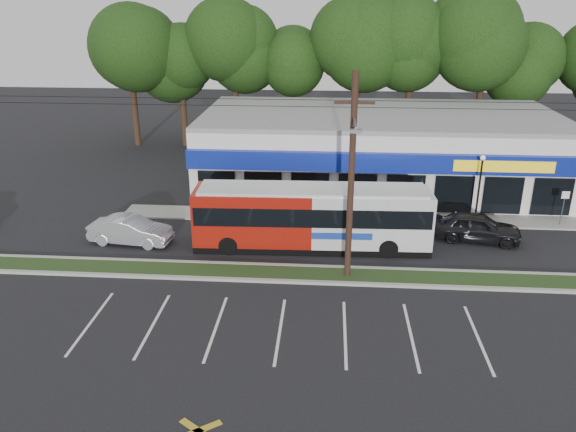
# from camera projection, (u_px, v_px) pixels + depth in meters

# --- Properties ---
(ground) EXTENTS (120.00, 120.00, 0.00)m
(ground) POSITION_uv_depth(u_px,v_px,m) (285.00, 284.00, 27.09)
(ground) COLOR black
(ground) RESTS_ON ground
(grass_strip) EXTENTS (40.00, 1.60, 0.12)m
(grass_strip) POSITION_uv_depth(u_px,v_px,m) (287.00, 274.00, 27.99)
(grass_strip) COLOR #1F3314
(grass_strip) RESTS_ON ground
(curb_south) EXTENTS (40.00, 0.25, 0.14)m
(curb_south) POSITION_uv_depth(u_px,v_px,m) (285.00, 281.00, 27.20)
(curb_south) COLOR #9E9E93
(curb_south) RESTS_ON ground
(curb_north) EXTENTS (40.00, 0.25, 0.14)m
(curb_north) POSITION_uv_depth(u_px,v_px,m) (288.00, 266.00, 28.78)
(curb_north) COLOR #9E9E93
(curb_north) RESTS_ON ground
(sidewalk) EXTENTS (32.00, 2.20, 0.10)m
(sidewalk) POSITION_uv_depth(u_px,v_px,m) (376.00, 218.00, 35.08)
(sidewalk) COLOR #9E9E93
(sidewalk) RESTS_ON ground
(strip_mall) EXTENTS (25.00, 12.55, 5.30)m
(strip_mall) POSITION_uv_depth(u_px,v_px,m) (378.00, 149.00, 40.51)
(strip_mall) COLOR silver
(strip_mall) RESTS_ON ground
(utility_pole) EXTENTS (50.00, 2.77, 10.00)m
(utility_pole) POSITION_uv_depth(u_px,v_px,m) (348.00, 172.00, 25.77)
(utility_pole) COLOR black
(utility_pole) RESTS_ON ground
(lamp_post) EXTENTS (0.30, 0.30, 4.25)m
(lamp_post) POSITION_uv_depth(u_px,v_px,m) (480.00, 181.00, 33.52)
(lamp_post) COLOR black
(lamp_post) RESTS_ON ground
(sign_post) EXTENTS (0.45, 0.10, 2.23)m
(sign_post) POSITION_uv_depth(u_px,v_px,m) (564.00, 202.00, 33.37)
(sign_post) COLOR #59595E
(sign_post) RESTS_ON ground
(tree_line) EXTENTS (46.76, 6.76, 11.83)m
(tree_line) POSITION_uv_depth(u_px,v_px,m) (356.00, 53.00, 47.87)
(tree_line) COLOR black
(tree_line) RESTS_ON ground
(metrobus) EXTENTS (12.87, 3.08, 3.44)m
(metrobus) POSITION_uv_depth(u_px,v_px,m) (312.00, 216.00, 30.52)
(metrobus) COLOR maroon
(metrobus) RESTS_ON ground
(car_dark) EXTENTS (5.10, 2.79, 1.64)m
(car_dark) POSITION_uv_depth(u_px,v_px,m) (477.00, 227.00, 31.70)
(car_dark) COLOR black
(car_dark) RESTS_ON ground
(car_silver) EXTENTS (4.77, 2.13, 1.52)m
(car_silver) POSITION_uv_depth(u_px,v_px,m) (131.00, 230.00, 31.36)
(car_silver) COLOR #9CA0A4
(car_silver) RESTS_ON ground
(pedestrian_a) EXTENTS (0.69, 0.62, 1.59)m
(pedestrian_a) POSITION_uv_depth(u_px,v_px,m) (413.00, 210.00, 34.19)
(pedestrian_a) COLOR silver
(pedestrian_a) RESTS_ON ground
(pedestrian_b) EXTENTS (0.94, 0.80, 1.68)m
(pedestrian_b) POSITION_uv_depth(u_px,v_px,m) (349.00, 220.00, 32.58)
(pedestrian_b) COLOR #B8B1A6
(pedestrian_b) RESTS_ON ground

